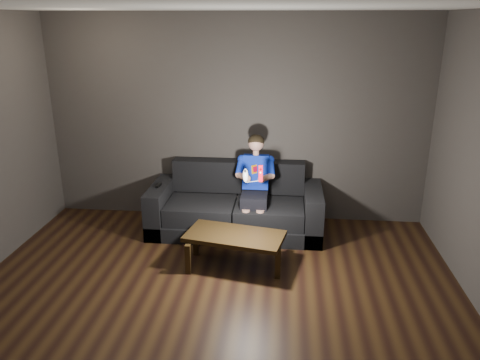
# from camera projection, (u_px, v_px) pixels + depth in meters

# --- Properties ---
(floor) EXTENTS (5.00, 5.00, 0.00)m
(floor) POSITION_uv_depth(u_px,v_px,m) (206.00, 325.00, 4.20)
(floor) COLOR black
(floor) RESTS_ON ground
(back_wall) EXTENTS (5.00, 0.04, 2.70)m
(back_wall) POSITION_uv_depth(u_px,v_px,m) (236.00, 120.00, 6.11)
(back_wall) COLOR #413B38
(back_wall) RESTS_ON ground
(ceiling) EXTENTS (5.00, 5.00, 0.02)m
(ceiling) POSITION_uv_depth(u_px,v_px,m) (197.00, 4.00, 3.32)
(ceiling) COLOR silver
(ceiling) RESTS_ON back_wall
(sofa) EXTENTS (2.17, 0.94, 0.84)m
(sofa) POSITION_uv_depth(u_px,v_px,m) (236.00, 210.00, 6.02)
(sofa) COLOR black
(sofa) RESTS_ON floor
(child) EXTENTS (0.48, 0.59, 1.19)m
(child) POSITION_uv_depth(u_px,v_px,m) (255.00, 178.00, 5.79)
(child) COLOR black
(child) RESTS_ON sofa
(wii_remote_red) EXTENTS (0.05, 0.08, 0.19)m
(wii_remote_red) POSITION_uv_depth(u_px,v_px,m) (261.00, 173.00, 5.28)
(wii_remote_red) COLOR red
(wii_remote_red) RESTS_ON child
(nunchuk_white) EXTENTS (0.08, 0.11, 0.17)m
(nunchuk_white) POSITION_uv_depth(u_px,v_px,m) (245.00, 175.00, 5.31)
(nunchuk_white) COLOR silver
(nunchuk_white) RESTS_ON child
(wii_remote_black) EXTENTS (0.04, 0.15, 0.03)m
(wii_remote_black) POSITION_uv_depth(u_px,v_px,m) (159.00, 185.00, 5.92)
(wii_remote_black) COLOR black
(wii_remote_black) RESTS_ON sofa
(coffee_table) EXTENTS (1.14, 0.73, 0.38)m
(coffee_table) POSITION_uv_depth(u_px,v_px,m) (235.00, 238.00, 5.10)
(coffee_table) COLOR black
(coffee_table) RESTS_ON floor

